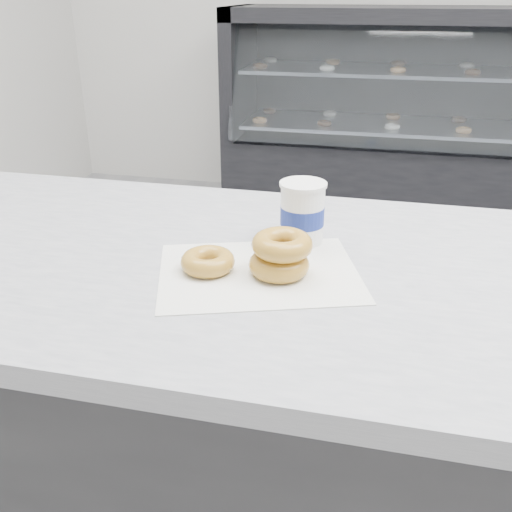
{
  "coord_description": "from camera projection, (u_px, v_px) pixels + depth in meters",
  "views": [
    {
      "loc": [
        -0.22,
        -1.5,
        1.35
      ],
      "look_at": [
        -0.42,
        -0.64,
        0.93
      ],
      "focal_mm": 40.0,
      "sensor_mm": 36.0,
      "label": 1
    }
  ],
  "objects": [
    {
      "name": "donut_single",
      "position": [
        208.0,
        261.0,
        0.98
      ],
      "size": [
        0.1,
        0.1,
        0.03
      ],
      "primitive_type": "torus",
      "rotation": [
        0.0,
        0.0,
        -0.02
      ],
      "color": "gold",
      "rests_on": "wax_paper"
    },
    {
      "name": "coffee_cup",
      "position": [
        302.0,
        212.0,
        1.08
      ],
      "size": [
        0.09,
        0.09,
        0.12
      ],
      "rotation": [
        0.0,
        0.0,
        0.06
      ],
      "color": "white",
      "rests_on": "counter"
    },
    {
      "name": "display_case",
      "position": [
        424.0,
        141.0,
        3.51
      ],
      "size": [
        2.4,
        0.74,
        1.25
      ],
      "color": "black",
      "rests_on": "ground"
    },
    {
      "name": "wax_paper",
      "position": [
        259.0,
        272.0,
        0.98
      ],
      "size": [
        0.41,
        0.36,
        0.0
      ],
      "primitive_type": "cube",
      "rotation": [
        0.0,
        0.0,
        0.33
      ],
      "color": "silver",
      "rests_on": "counter"
    },
    {
      "name": "donut_stack",
      "position": [
        281.0,
        254.0,
        0.96
      ],
      "size": [
        0.15,
        0.15,
        0.07
      ],
      "color": "gold",
      "rests_on": "wax_paper"
    },
    {
      "name": "ground",
      "position": [
        427.0,
        445.0,
        1.85
      ],
      "size": [
        5.0,
        5.0,
        0.0
      ],
      "primitive_type": "plane",
      "color": "#959597",
      "rests_on": "ground"
    },
    {
      "name": "counter",
      "position": [
        468.0,
        485.0,
        1.13
      ],
      "size": [
        3.06,
        0.76,
        0.9
      ],
      "color": "#333335",
      "rests_on": "ground"
    }
  ]
}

